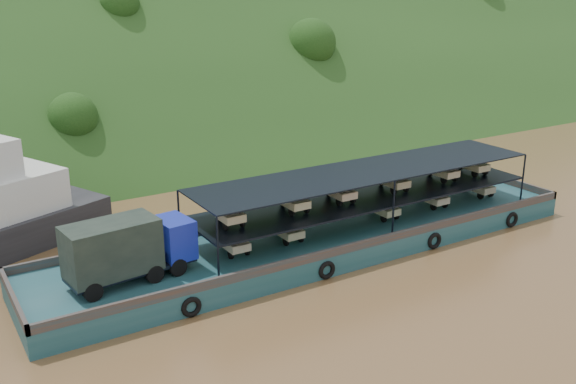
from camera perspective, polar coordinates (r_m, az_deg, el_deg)
ground at (r=39.46m, az=4.79°, el=-5.10°), size 160.00×160.00×0.00m
hillside at (r=70.31m, az=-12.92°, el=4.85°), size 140.00×39.60×39.60m
cargo_barge at (r=38.35m, az=1.88°, el=-3.95°), size 35.00×7.18×4.54m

